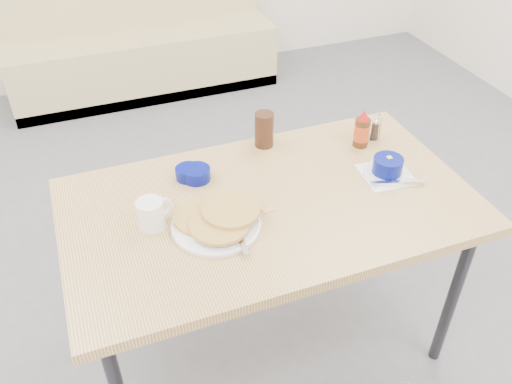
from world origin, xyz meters
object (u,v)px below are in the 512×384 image
object	(u,v)px
booth_bench	(141,42)
syrup_bottle	(362,130)
grits_setting	(387,168)
pancake_plate	(217,221)
coffee_mug	(152,213)
amber_tumbler	(264,130)
dining_table	(270,215)
butter_bowl	(188,173)
condiment_caddy	(370,131)
creamer_bowl	(197,174)

from	to	relation	value
booth_bench	syrup_bottle	xyz separation A→B (m)	(0.46, -2.33, 0.48)
booth_bench	grits_setting	xyz separation A→B (m)	(0.45, -2.54, 0.44)
booth_bench	syrup_bottle	size ratio (longest dim) A/B	12.17
pancake_plate	coffee_mug	xyz separation A→B (m)	(-0.19, 0.08, 0.03)
booth_bench	amber_tumbler	bearing A→B (deg)	-87.11
grits_setting	amber_tumbler	bearing A→B (deg)	134.78
booth_bench	amber_tumbler	size ratio (longest dim) A/B	13.65
dining_table	amber_tumbler	size ratio (longest dim) A/B	10.05
coffee_mug	butter_bowl	world-z (taller)	coffee_mug
booth_bench	butter_bowl	world-z (taller)	booth_bench
pancake_plate	amber_tumbler	size ratio (longest dim) A/B	2.27
pancake_plate	condiment_caddy	xyz separation A→B (m)	(0.73, 0.29, 0.01)
pancake_plate	coffee_mug	size ratio (longest dim) A/B	2.55
condiment_caddy	syrup_bottle	size ratio (longest dim) A/B	0.64
syrup_bottle	coffee_mug	bearing A→B (deg)	-168.10
condiment_caddy	coffee_mug	bearing A→B (deg)	-149.20
pancake_plate	amber_tumbler	xyz separation A→B (m)	(0.32, 0.39, 0.05)
coffee_mug	condiment_caddy	distance (m)	0.95
butter_bowl	condiment_caddy	world-z (taller)	condiment_caddy
coffee_mug	grits_setting	world-z (taller)	coffee_mug
booth_bench	pancake_plate	distance (m)	2.63
booth_bench	coffee_mug	distance (m)	2.59
dining_table	coffee_mug	size ratio (longest dim) A/B	11.29
coffee_mug	condiment_caddy	bearing A→B (deg)	13.04
condiment_caddy	amber_tumbler	bearing A→B (deg)	-176.56
booth_bench	dining_table	world-z (taller)	booth_bench
dining_table	condiment_caddy	xyz separation A→B (m)	(0.52, 0.24, 0.10)
condiment_caddy	butter_bowl	bearing A→B (deg)	-162.14
dining_table	pancake_plate	bearing A→B (deg)	-165.41
booth_bench	amber_tumbler	distance (m)	2.25
pancake_plate	butter_bowl	world-z (taller)	pancake_plate
coffee_mug	condiment_caddy	xyz separation A→B (m)	(0.92, 0.21, -0.02)
grits_setting	butter_bowl	world-z (taller)	grits_setting
pancake_plate	grits_setting	world-z (taller)	grits_setting
coffee_mug	butter_bowl	xyz separation A→B (m)	(0.17, 0.21, -0.03)
butter_bowl	condiment_caddy	bearing A→B (deg)	0.10
grits_setting	butter_bowl	size ratio (longest dim) A/B	2.15
amber_tumbler	syrup_bottle	xyz separation A→B (m)	(0.35, -0.14, -0.00)
creamer_bowl	condiment_caddy	distance (m)	0.72
pancake_plate	butter_bowl	distance (m)	0.29
butter_bowl	condiment_caddy	distance (m)	0.75
creamer_bowl	butter_bowl	bearing A→B (deg)	143.34
grits_setting	coffee_mug	bearing A→B (deg)	178.10
pancake_plate	syrup_bottle	xyz separation A→B (m)	(0.67, 0.26, 0.05)
coffee_mug	syrup_bottle	xyz separation A→B (m)	(0.86, 0.18, 0.02)
condiment_caddy	dining_table	bearing A→B (deg)	-137.99
grits_setting	butter_bowl	bearing A→B (deg)	160.51
dining_table	pancake_plate	xyz separation A→B (m)	(-0.21, -0.05, 0.08)
dining_table	pancake_plate	distance (m)	0.23
dining_table	creamer_bowl	size ratio (longest dim) A/B	13.94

